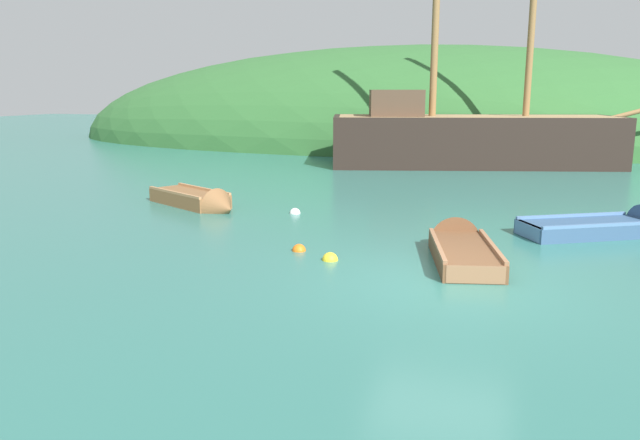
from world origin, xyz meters
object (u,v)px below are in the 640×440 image
Objects in this scene: rowboat_center at (609,230)px; buoy_yellow at (330,260)px; sailing_ship at (470,146)px; rowboat_outer_right at (199,202)px; buoy_orange at (299,251)px; buoy_white at (295,213)px; rowboat_portside at (460,250)px.

rowboat_center is 11.75× the size of buoy_yellow.
sailing_ship is 13.02m from rowboat_center.
buoy_orange is at bearing -12.30° from rowboat_outer_right.
rowboat_center is 6.78m from buoy_yellow.
rowboat_outer_right is 11.77× the size of buoy_white.
rowboat_portside is 4.25m from rowboat_center.
buoy_orange is 3.92m from buoy_white.
rowboat_portside is at bearing -33.30° from buoy_white.
rowboat_outer_right is at bearing 54.51° from rowboat_portside.
rowboat_outer_right is 10.57m from rowboat_center.
buoy_yellow is at bearing -109.87° from sailing_ship.
sailing_ship is at bearing 82.31° from buoy_orange.
buoy_orange is at bearing 149.20° from buoy_yellow.
buoy_orange is at bearing -179.90° from rowboat_center.
buoy_white reaches higher than buoy_orange.
rowboat_center is 12.57× the size of buoy_white.
rowboat_outer_right is 6.62m from buoy_yellow.
sailing_ship is 4.25× the size of rowboat_outer_right.
rowboat_center is (10.57, -0.13, -0.03)m from rowboat_outer_right.
rowboat_outer_right is 11.00× the size of buoy_yellow.
sailing_ship is 50.07× the size of buoy_white.
rowboat_outer_right reaches higher than buoy_yellow.
rowboat_portside is 3.25m from buoy_orange.
rowboat_portside reaches higher than buoy_yellow.
rowboat_outer_right reaches higher than buoy_orange.
rowboat_center reaches higher than rowboat_outer_right.
rowboat_outer_right is at bearing 179.13° from buoy_white.
buoy_white is (-7.68, 0.09, -0.11)m from rowboat_center.
sailing_ship reaches higher than rowboat_outer_right.
rowboat_outer_right is at bearing 139.46° from buoy_orange.
rowboat_portside is 2.62m from buoy_yellow.
buoy_yellow is 4.70m from buoy_white.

